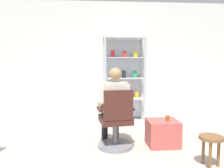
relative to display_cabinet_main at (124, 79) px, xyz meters
name	(u,v)px	position (x,y,z in m)	size (l,w,h in m)	color
back_wall	(105,62)	(-0.40, 0.24, 0.39)	(6.00, 0.10, 2.70)	silver
display_cabinet_main	(124,79)	(0.00, 0.00, 0.00)	(0.90, 0.45, 1.90)	#B7B7BC
office_chair	(116,124)	(-0.34, -1.64, -0.57)	(0.59, 0.56, 0.96)	slate
seated_shopkeeper	(114,103)	(-0.36, -1.48, -0.25)	(0.52, 0.60, 1.29)	black
storage_crate	(163,133)	(0.44, -1.58, -0.75)	(0.50, 0.44, 0.43)	#B24C47
tea_glass	(168,118)	(0.50, -1.61, -0.49)	(0.07, 0.07, 0.09)	brown
wooden_stool	(211,142)	(0.84, -2.40, -0.62)	(0.32, 0.32, 0.42)	brown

